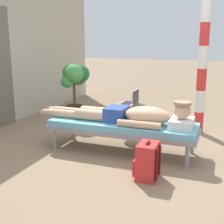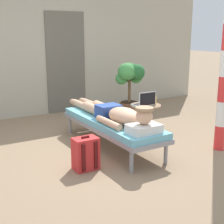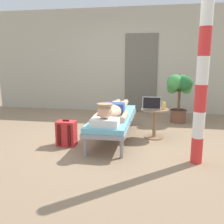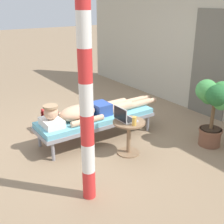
# 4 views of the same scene
# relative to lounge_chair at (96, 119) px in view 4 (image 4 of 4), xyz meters

# --- Properties ---
(ground_plane) EXTENTS (40.00, 40.00, 0.00)m
(ground_plane) POSITION_rel_lounge_chair_xyz_m (-0.21, -0.12, -0.35)
(ground_plane) COLOR #8C7256
(house_wall_back) EXTENTS (7.60, 0.20, 2.70)m
(house_wall_back) POSITION_rel_lounge_chair_xyz_m (-0.00, 2.48, 1.00)
(house_wall_back) COLOR #B2AD99
(house_wall_back) RESTS_ON ground
(house_door_panel) EXTENTS (0.84, 0.03, 2.04)m
(house_door_panel) POSITION_rel_lounge_chair_xyz_m (0.32, 2.37, 0.67)
(house_door_panel) COLOR #625F54
(house_door_panel) RESTS_ON ground
(lounge_chair) EXTENTS (0.63, 2.00, 0.42)m
(lounge_chair) POSITION_rel_lounge_chair_xyz_m (0.00, 0.00, 0.00)
(lounge_chair) COLOR gray
(lounge_chair) RESTS_ON ground
(person_reclining) EXTENTS (0.53, 2.17, 0.33)m
(person_reclining) POSITION_rel_lounge_chair_xyz_m (0.00, -0.11, 0.17)
(person_reclining) COLOR white
(person_reclining) RESTS_ON lounge_chair
(side_table) EXTENTS (0.48, 0.48, 0.52)m
(side_table) POSITION_rel_lounge_chair_xyz_m (0.71, 0.13, 0.01)
(side_table) COLOR #8C6B4C
(side_table) RESTS_ON ground
(laptop) EXTENTS (0.31, 0.24, 0.23)m
(laptop) POSITION_rel_lounge_chair_xyz_m (0.65, 0.08, 0.24)
(laptop) COLOR silver
(laptop) RESTS_ON side_table
(drink_glass) EXTENTS (0.06, 0.06, 0.13)m
(drink_glass) POSITION_rel_lounge_chair_xyz_m (0.86, 0.11, 0.24)
(drink_glass) COLOR gold
(drink_glass) RESTS_ON side_table
(backpack) EXTENTS (0.30, 0.26, 0.42)m
(backpack) POSITION_rel_lounge_chair_xyz_m (-0.68, -0.52, -0.15)
(backpack) COLOR red
(backpack) RESTS_ON ground
(potted_plant) EXTENTS (0.55, 0.50, 1.07)m
(potted_plant) POSITION_rel_lounge_chair_xyz_m (1.23, 1.36, 0.38)
(potted_plant) COLOR brown
(potted_plant) RESTS_ON ground
(porch_post) EXTENTS (0.15, 0.15, 2.44)m
(porch_post) POSITION_rel_lounge_chair_xyz_m (1.27, -0.88, 0.88)
(porch_post) COLOR red
(porch_post) RESTS_ON ground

